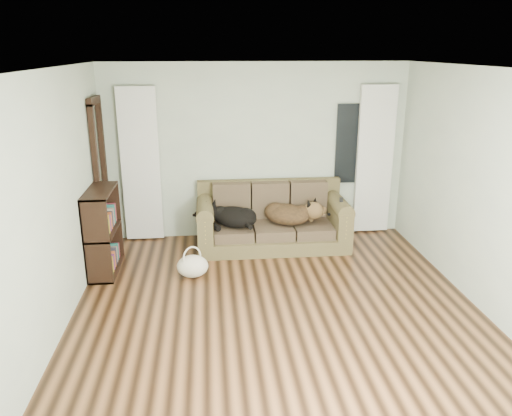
{
  "coord_description": "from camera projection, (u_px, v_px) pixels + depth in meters",
  "views": [
    {
      "loc": [
        -0.72,
        -4.81,
        2.79
      ],
      "look_at": [
        -0.09,
        1.6,
        0.71
      ],
      "focal_mm": 35.0,
      "sensor_mm": 36.0,
      "label": 1
    }
  ],
  "objects": [
    {
      "name": "curtain_left",
      "position": [
        141.0,
        165.0,
        7.26
      ],
      "size": [
        0.55,
        0.08,
        2.25
      ],
      "primitive_type": "cube",
      "color": "white",
      "rests_on": "ground"
    },
    {
      "name": "wall_back",
      "position": [
        256.0,
        152.0,
        7.44
      ],
      "size": [
        4.5,
        0.04,
        2.6
      ],
      "primitive_type": "cube",
      "color": "beige",
      "rests_on": "ground"
    },
    {
      "name": "window_pane",
      "position": [
        352.0,
        144.0,
        7.52
      ],
      "size": [
        0.5,
        0.03,
        1.2
      ],
      "primitive_type": "cube",
      "color": "black",
      "rests_on": "wall_back"
    },
    {
      "name": "tote_bag",
      "position": [
        192.0,
        265.0,
        6.31
      ],
      "size": [
        0.47,
        0.41,
        0.29
      ],
      "primitive_type": "ellipsoid",
      "rotation": [
        0.0,
        0.0,
        0.29
      ],
      "color": "beige",
      "rests_on": "floor"
    },
    {
      "name": "dog_shepherd",
      "position": [
        290.0,
        214.0,
        7.2
      ],
      "size": [
        0.87,
        0.81,
        0.31
      ],
      "primitive_type": "ellipsoid",
      "rotation": [
        0.0,
        0.0,
        2.56
      ],
      "color": "black",
      "rests_on": "sofa"
    },
    {
      "name": "wall_left",
      "position": [
        52.0,
        207.0,
        4.87
      ],
      "size": [
        0.04,
        5.0,
        2.6
      ],
      "primitive_type": "cube",
      "color": "beige",
      "rests_on": "ground"
    },
    {
      "name": "dog_black_lab",
      "position": [
        232.0,
        217.0,
        7.1
      ],
      "size": [
        0.82,
        0.77,
        0.29
      ],
      "primitive_type": "ellipsoid",
      "rotation": [
        0.0,
        0.0,
        -0.6
      ],
      "color": "black",
      "rests_on": "sofa"
    },
    {
      "name": "wall_right",
      "position": [
        490.0,
        195.0,
        5.28
      ],
      "size": [
        0.04,
        5.0,
        2.6
      ],
      "primitive_type": "cube",
      "color": "beige",
      "rests_on": "ground"
    },
    {
      "name": "curtain_right",
      "position": [
        374.0,
        160.0,
        7.58
      ],
      "size": [
        0.55,
        0.08,
        2.25
      ],
      "primitive_type": "cube",
      "color": "white",
      "rests_on": "ground"
    },
    {
      "name": "bookshelf",
      "position": [
        103.0,
        234.0,
        6.4
      ],
      "size": [
        0.44,
        0.91,
        1.09
      ],
      "primitive_type": "cube",
      "rotation": [
        0.0,
        0.0,
        0.14
      ],
      "color": "black",
      "rests_on": "floor"
    },
    {
      "name": "ceiling",
      "position": [
        282.0,
        68.0,
        4.68
      ],
      "size": [
        5.0,
        5.0,
        0.0
      ],
      "primitive_type": "plane",
      "color": "white",
      "rests_on": "ground"
    },
    {
      "name": "sofa",
      "position": [
        272.0,
        217.0,
        7.22
      ],
      "size": [
        2.16,
        0.93,
        0.88
      ],
      "primitive_type": "cube",
      "color": "brown",
      "rests_on": "floor"
    },
    {
      "name": "floor",
      "position": [
        278.0,
        314.0,
        5.48
      ],
      "size": [
        5.0,
        5.0,
        0.0
      ],
      "primitive_type": "plane",
      "color": "black",
      "rests_on": "ground"
    },
    {
      "name": "tv_remote",
      "position": [
        341.0,
        200.0,
        7.07
      ],
      "size": [
        0.09,
        0.18,
        0.02
      ],
      "primitive_type": "cube",
      "rotation": [
        0.0,
        0.0,
        -0.27
      ],
      "color": "black",
      "rests_on": "sofa"
    },
    {
      "name": "door_casing",
      "position": [
        101.0,
        179.0,
        6.89
      ],
      "size": [
        0.07,
        0.6,
        2.1
      ],
      "primitive_type": "cube",
      "color": "black",
      "rests_on": "ground"
    }
  ]
}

